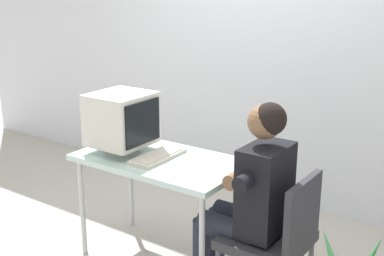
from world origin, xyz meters
TOP-DOWN VIEW (x-y plane):
  - wall_back at (0.30, 1.40)m, footprint 8.00×0.10m
  - desk at (0.00, 0.00)m, footprint 1.13×0.63m
  - crt_monitor at (-0.30, -0.04)m, footprint 0.38×0.40m
  - keyboard at (-0.01, -0.01)m, footprint 0.17×0.43m
  - office_chair at (0.88, -0.03)m, footprint 0.47×0.47m
  - person_seated at (0.70, -0.03)m, footprint 0.67×0.55m

SIDE VIEW (x-z plane):
  - office_chair at x=0.88m, z-range 0.05..0.89m
  - person_seated at x=0.70m, z-range 0.05..1.30m
  - desk at x=0.00m, z-range 0.31..1.06m
  - keyboard at x=-0.01m, z-range 0.75..0.78m
  - crt_monitor at x=-0.30m, z-range 0.77..1.18m
  - wall_back at x=0.30m, z-range 0.00..3.00m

